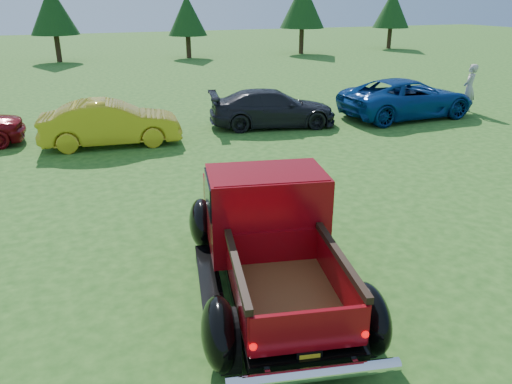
{
  "coord_description": "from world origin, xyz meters",
  "views": [
    {
      "loc": [
        -3.35,
        -7.26,
        4.27
      ],
      "look_at": [
        -0.41,
        0.2,
        1.11
      ],
      "focal_mm": 35.0,
      "sensor_mm": 36.0,
      "label": 1
    }
  ],
  "objects_px": {
    "tree_far_east": "(392,9)",
    "show_car_blue": "(407,98)",
    "tree_mid_left": "(53,10)",
    "tree_mid_right": "(187,15)",
    "tree_east": "(303,5)",
    "spectator": "(469,88)",
    "show_car_grey": "(273,108)",
    "pickup_truck": "(266,230)",
    "show_car_yellow": "(111,123)"
  },
  "relations": [
    {
      "from": "show_car_grey",
      "to": "spectator",
      "type": "xyz_separation_m",
      "value": [
        8.0,
        -0.71,
        0.29
      ]
    },
    {
      "from": "tree_east",
      "to": "show_car_blue",
      "type": "height_order",
      "value": "tree_east"
    },
    {
      "from": "tree_mid_left",
      "to": "tree_far_east",
      "type": "bearing_deg",
      "value": -1.06
    },
    {
      "from": "tree_mid_right",
      "to": "show_car_blue",
      "type": "xyz_separation_m",
      "value": [
        2.74,
        -22.02,
        -2.26
      ]
    },
    {
      "from": "tree_mid_left",
      "to": "pickup_truck",
      "type": "xyz_separation_m",
      "value": [
        2.38,
        -31.78,
        -2.51
      ]
    },
    {
      "from": "pickup_truck",
      "to": "show_car_blue",
      "type": "relative_size",
      "value": 1.01
    },
    {
      "from": "show_car_yellow",
      "to": "tree_mid_left",
      "type": "bearing_deg",
      "value": 8.67
    },
    {
      "from": "tree_east",
      "to": "spectator",
      "type": "xyz_separation_m",
      "value": [
        -3.5,
        -21.69,
        -2.73
      ]
    },
    {
      "from": "tree_mid_right",
      "to": "show_car_yellow",
      "type": "xyz_separation_m",
      "value": [
        -8.01,
        -21.86,
        -2.29
      ]
    },
    {
      "from": "tree_far_east",
      "to": "show_car_blue",
      "type": "xyz_separation_m",
      "value": [
        -15.26,
        -22.52,
        -2.53
      ]
    },
    {
      "from": "pickup_truck",
      "to": "tree_mid_left",
      "type": "bearing_deg",
      "value": 106.17
    },
    {
      "from": "tree_far_east",
      "to": "show_car_blue",
      "type": "relative_size",
      "value": 0.93
    },
    {
      "from": "show_car_blue",
      "to": "spectator",
      "type": "bearing_deg",
      "value": -95.25
    },
    {
      "from": "tree_far_east",
      "to": "show_car_blue",
      "type": "height_order",
      "value": "tree_far_east"
    },
    {
      "from": "tree_mid_right",
      "to": "show_car_yellow",
      "type": "distance_m",
      "value": 23.39
    },
    {
      "from": "tree_east",
      "to": "pickup_truck",
      "type": "height_order",
      "value": "tree_east"
    },
    {
      "from": "tree_mid_left",
      "to": "tree_east",
      "type": "bearing_deg",
      "value": -4.76
    },
    {
      "from": "pickup_truck",
      "to": "show_car_yellow",
      "type": "relative_size",
      "value": 1.26
    },
    {
      "from": "tree_mid_right",
      "to": "spectator",
      "type": "relative_size",
      "value": 2.37
    },
    {
      "from": "show_car_blue",
      "to": "show_car_grey",
      "type": "bearing_deg",
      "value": 82.46
    },
    {
      "from": "tree_mid_left",
      "to": "tree_far_east",
      "type": "distance_m",
      "value": 27.0
    },
    {
      "from": "tree_far_east",
      "to": "show_car_blue",
      "type": "distance_m",
      "value": 27.32
    },
    {
      "from": "pickup_truck",
      "to": "tree_east",
      "type": "bearing_deg",
      "value": 74.6
    },
    {
      "from": "tree_mid_left",
      "to": "tree_mid_right",
      "type": "distance_m",
      "value": 9.06
    },
    {
      "from": "tree_mid_left",
      "to": "show_car_grey",
      "type": "xyz_separation_m",
      "value": [
        6.5,
        -22.48,
        -2.75
      ]
    },
    {
      "from": "tree_east",
      "to": "spectator",
      "type": "height_order",
      "value": "tree_east"
    },
    {
      "from": "tree_mid_right",
      "to": "tree_far_east",
      "type": "relative_size",
      "value": 0.92
    },
    {
      "from": "tree_east",
      "to": "show_car_yellow",
      "type": "height_order",
      "value": "tree_east"
    },
    {
      "from": "tree_mid_right",
      "to": "tree_east",
      "type": "xyz_separation_m",
      "value": [
        9.0,
        -0.5,
        0.68
      ]
    },
    {
      "from": "pickup_truck",
      "to": "tree_mid_right",
      "type": "bearing_deg",
      "value": 89.75
    },
    {
      "from": "tree_mid_right",
      "to": "show_car_grey",
      "type": "xyz_separation_m",
      "value": [
        -2.5,
        -21.48,
        -2.33
      ]
    },
    {
      "from": "spectator",
      "to": "tree_mid_right",
      "type": "bearing_deg",
      "value": -106.13
    },
    {
      "from": "tree_east",
      "to": "tree_far_east",
      "type": "height_order",
      "value": "tree_east"
    },
    {
      "from": "tree_east",
      "to": "tree_far_east",
      "type": "bearing_deg",
      "value": 6.34
    },
    {
      "from": "tree_east",
      "to": "spectator",
      "type": "distance_m",
      "value": 22.14
    },
    {
      "from": "pickup_truck",
      "to": "show_car_grey",
      "type": "height_order",
      "value": "pickup_truck"
    },
    {
      "from": "tree_far_east",
      "to": "show_car_yellow",
      "type": "bearing_deg",
      "value": -139.32
    },
    {
      "from": "pickup_truck",
      "to": "spectator",
      "type": "relative_size",
      "value": 2.81
    },
    {
      "from": "show_car_grey",
      "to": "spectator",
      "type": "height_order",
      "value": "spectator"
    },
    {
      "from": "tree_mid_right",
      "to": "tree_far_east",
      "type": "xyz_separation_m",
      "value": [
        18.0,
        0.5,
        0.27
      ]
    },
    {
      "from": "tree_east",
      "to": "spectator",
      "type": "relative_size",
      "value": 2.91
    },
    {
      "from": "pickup_truck",
      "to": "tree_far_east",
      "type": "bearing_deg",
      "value": 63.69
    },
    {
      "from": "show_car_grey",
      "to": "show_car_blue",
      "type": "xyz_separation_m",
      "value": [
        5.24,
        -0.54,
        0.08
      ]
    },
    {
      "from": "tree_mid_left",
      "to": "tree_mid_right",
      "type": "xyz_separation_m",
      "value": [
        9.0,
        -1.0,
        -0.41
      ]
    },
    {
      "from": "pickup_truck",
      "to": "show_car_blue",
      "type": "bearing_deg",
      "value": 55.0
    },
    {
      "from": "tree_mid_right",
      "to": "pickup_truck",
      "type": "height_order",
      "value": "tree_mid_right"
    },
    {
      "from": "tree_east",
      "to": "pickup_truck",
      "type": "xyz_separation_m",
      "value": [
        -15.62,
        -30.28,
        -2.78
      ]
    },
    {
      "from": "pickup_truck",
      "to": "show_car_grey",
      "type": "bearing_deg",
      "value": 77.99
    },
    {
      "from": "tree_mid_left",
      "to": "tree_mid_right",
      "type": "relative_size",
      "value": 1.14
    },
    {
      "from": "tree_east",
      "to": "show_car_yellow",
      "type": "relative_size",
      "value": 1.31
    }
  ]
}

